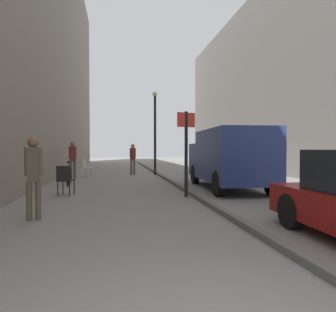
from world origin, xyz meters
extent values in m
plane|color=gray|center=(0.00, 12.00, 0.00)|extent=(80.00, 80.00, 0.00)
cube|color=gray|center=(-5.35, 12.00, 7.55)|extent=(3.50, 40.00, 15.09)
cube|color=slate|center=(10.05, 12.00, 5.89)|extent=(3.70, 40.00, 11.79)
cube|color=#615F5B|center=(1.58, 12.00, 0.06)|extent=(0.16, 40.00, 0.12)
cylinder|color=brown|center=(0.07, 15.56, 0.41)|extent=(0.12, 0.12, 0.83)
cylinder|color=brown|center=(0.24, 15.60, 0.41)|extent=(0.12, 0.12, 0.83)
cube|color=maroon|center=(0.16, 15.58, 1.18)|extent=(0.27, 0.24, 0.70)
cylinder|color=maroon|center=(0.04, 15.55, 1.23)|extent=(0.10, 0.10, 0.60)
cylinder|color=maroon|center=(0.28, 15.61, 1.23)|extent=(0.10, 0.10, 0.60)
sphere|color=#9E755B|center=(0.16, 15.58, 1.65)|extent=(0.23, 0.23, 0.23)
cylinder|color=brown|center=(-2.35, 4.96, 0.40)|extent=(0.12, 0.12, 0.81)
cylinder|color=brown|center=(-2.52, 4.94, 0.40)|extent=(0.12, 0.12, 0.81)
cube|color=brown|center=(-2.44, 4.95, 1.15)|extent=(0.24, 0.21, 0.69)
cylinder|color=brown|center=(-2.32, 4.97, 1.20)|extent=(0.10, 0.10, 0.58)
cylinder|color=brown|center=(-2.56, 4.94, 1.20)|extent=(0.10, 0.10, 0.58)
sphere|color=brown|center=(-2.44, 4.95, 1.61)|extent=(0.22, 0.22, 0.22)
cylinder|color=brown|center=(-2.97, 13.77, 0.43)|extent=(0.13, 0.13, 0.86)
cylinder|color=brown|center=(-2.80, 13.82, 0.43)|extent=(0.13, 0.13, 0.86)
cube|color=maroon|center=(-2.88, 13.79, 1.23)|extent=(0.28, 0.26, 0.73)
cylinder|color=maroon|center=(-3.01, 13.76, 1.29)|extent=(0.10, 0.10, 0.62)
cylinder|color=maroon|center=(-2.76, 13.82, 1.29)|extent=(0.10, 0.10, 0.62)
sphere|color=brown|center=(-2.88, 13.79, 1.72)|extent=(0.24, 0.24, 0.24)
cube|color=navy|center=(3.25, 8.31, 1.24)|extent=(2.10, 3.70, 1.81)
cube|color=navy|center=(3.38, 10.81, 1.02)|extent=(1.99, 1.50, 1.35)
cube|color=black|center=(3.40, 11.30, 1.31)|extent=(1.62, 0.12, 0.60)
cylinder|color=black|center=(2.51, 10.71, 0.40)|extent=(0.26, 0.81, 0.80)
cylinder|color=black|center=(4.23, 10.63, 0.40)|extent=(0.26, 0.81, 0.80)
cylinder|color=black|center=(2.33, 7.25, 0.40)|extent=(0.26, 0.81, 0.80)
cylinder|color=black|center=(4.06, 7.16, 0.40)|extent=(0.26, 0.81, 0.80)
cylinder|color=black|center=(2.38, 3.46, 0.32)|extent=(0.22, 0.65, 0.64)
cylinder|color=black|center=(1.33, 7.34, 1.30)|extent=(0.10, 0.10, 2.60)
cube|color=red|center=(1.33, 7.34, 2.35)|extent=(0.59, 0.19, 0.44)
cylinder|color=black|center=(1.44, 15.58, 2.25)|extent=(0.14, 0.14, 4.50)
sphere|color=beige|center=(1.44, 15.58, 4.62)|extent=(0.28, 0.28, 0.28)
torus|color=black|center=(-2.71, 11.69, 0.36)|extent=(0.11, 0.72, 0.72)
torus|color=black|center=(-2.64, 10.65, 0.36)|extent=(0.11, 0.72, 0.72)
cylinder|color=navy|center=(-2.67, 11.17, 0.51)|extent=(0.11, 0.95, 0.05)
cylinder|color=navy|center=(-2.66, 10.98, 0.73)|extent=(0.04, 0.04, 0.40)
cube|color=black|center=(-2.66, 10.98, 0.95)|extent=(0.12, 0.25, 0.06)
cylinder|color=black|center=(-2.47, 8.53, 0.23)|extent=(0.04, 0.04, 0.45)
cylinder|color=black|center=(-2.11, 8.44, 0.23)|extent=(0.04, 0.04, 0.45)
cylinder|color=black|center=(-2.56, 8.16, 0.23)|extent=(0.04, 0.04, 0.45)
cylinder|color=black|center=(-2.20, 8.07, 0.23)|extent=(0.04, 0.04, 0.45)
cube|color=black|center=(-2.33, 8.30, 0.47)|extent=(0.53, 0.53, 0.04)
cube|color=black|center=(-2.38, 8.10, 0.71)|extent=(0.44, 0.14, 0.45)
cylinder|color=#B7B2A8|center=(-2.01, 14.89, 0.23)|extent=(0.04, 0.04, 0.45)
cylinder|color=#B7B2A8|center=(-2.11, 14.53, 0.23)|extent=(0.04, 0.04, 0.45)
cylinder|color=#B7B2A8|center=(-2.37, 14.99, 0.23)|extent=(0.04, 0.04, 0.45)
cylinder|color=#B7B2A8|center=(-2.47, 14.63, 0.23)|extent=(0.04, 0.04, 0.45)
cube|color=#B7B2A8|center=(-2.24, 14.76, 0.47)|extent=(0.55, 0.55, 0.04)
cube|color=#B7B2A8|center=(-2.43, 14.82, 0.71)|extent=(0.16, 0.43, 0.45)
camera|label=1|loc=(-0.77, -1.56, 1.46)|focal=32.11mm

